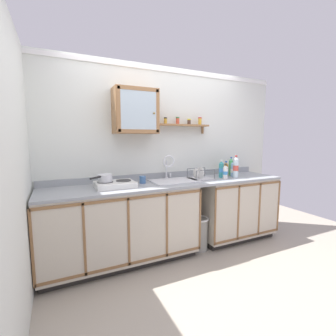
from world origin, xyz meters
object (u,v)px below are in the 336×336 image
(bottle_water_blue_1, at_px, (234,169))
(bottle_detergent_teal_2, at_px, (221,169))
(dish_rack, at_px, (200,177))
(hot_plate_stove, at_px, (115,184))
(mug, at_px, (143,180))
(bottle_soda_green_4, at_px, (231,167))
(trash_bin, at_px, (199,233))
(bottle_juice_amber_5, at_px, (226,169))
(bottle_opaque_white_0, at_px, (225,172))
(bottle_water_clear_3, at_px, (236,167))
(wall_cabinet, at_px, (135,111))
(sink, at_px, (174,182))
(saucepan, at_px, (105,178))

(bottle_water_blue_1, height_order, bottle_detergent_teal_2, bottle_detergent_teal_2)
(dish_rack, bearing_deg, hot_plate_stove, -178.22)
(dish_rack, relative_size, mug, 3.04)
(bottle_soda_green_4, distance_m, trash_bin, 1.10)
(bottle_water_blue_1, xyz_separation_m, bottle_juice_amber_5, (-0.08, 0.08, -0.01))
(hot_plate_stove, bearing_deg, bottle_opaque_white_0, -3.54)
(bottle_water_clear_3, distance_m, dish_rack, 0.53)
(hot_plate_stove, bearing_deg, bottle_juice_amber_5, 3.43)
(bottle_soda_green_4, xyz_separation_m, wall_cabinet, (-1.45, 0.08, 0.76))
(bottle_detergent_teal_2, xyz_separation_m, bottle_water_clear_3, (0.16, -0.11, 0.03))
(bottle_opaque_white_0, height_order, bottle_water_clear_3, bottle_water_clear_3)
(hot_plate_stove, distance_m, mug, 0.38)
(hot_plate_stove, bearing_deg, sink, 4.19)
(dish_rack, bearing_deg, sink, 177.01)
(bottle_detergent_teal_2, height_order, dish_rack, bottle_detergent_teal_2)
(bottle_water_blue_1, bearing_deg, bottle_soda_green_4, 71.01)
(bottle_opaque_white_0, xyz_separation_m, bottle_soda_green_4, (0.28, 0.21, 0.03))
(bottle_water_blue_1, relative_size, dish_rack, 0.77)
(bottle_water_clear_3, bearing_deg, bottle_water_blue_1, 62.06)
(bottle_opaque_white_0, relative_size, bottle_water_clear_3, 0.66)
(bottle_detergent_teal_2, relative_size, trash_bin, 0.58)
(bottle_juice_amber_5, height_order, dish_rack, bottle_juice_amber_5)
(bottle_water_clear_3, height_order, trash_bin, bottle_water_clear_3)
(wall_cabinet, bearing_deg, bottle_soda_green_4, -3.18)
(hot_plate_stove, relative_size, saucepan, 1.65)
(sink, relative_size, bottle_soda_green_4, 2.14)
(bottle_detergent_teal_2, height_order, bottle_soda_green_4, bottle_soda_green_4)
(sink, height_order, wall_cabinet, wall_cabinet)
(bottle_water_clear_3, height_order, bottle_soda_green_4, bottle_water_clear_3)
(sink, distance_m, bottle_water_blue_1, 0.97)
(bottle_opaque_white_0, bearing_deg, bottle_water_blue_1, 25.44)
(bottle_water_blue_1, relative_size, bottle_water_clear_3, 0.77)
(bottle_juice_amber_5, relative_size, dish_rack, 0.70)
(bottle_opaque_white_0, height_order, mug, bottle_opaque_white_0)
(wall_cabinet, bearing_deg, hot_plate_stove, -147.97)
(saucepan, xyz_separation_m, bottle_water_blue_1, (1.84, 0.00, -0.01))
(saucepan, height_order, dish_rack, dish_rack)
(bottle_opaque_white_0, relative_size, dish_rack, 0.67)
(sink, bearing_deg, bottle_detergent_teal_2, -2.84)
(hot_plate_stove, xyz_separation_m, bottle_soda_green_4, (1.77, 0.12, 0.09))
(bottle_soda_green_4, relative_size, mug, 2.67)
(mug, bearing_deg, hot_plate_stove, -165.39)
(trash_bin, bearing_deg, sink, 149.76)
(bottle_water_blue_1, bearing_deg, wall_cabinet, 172.89)
(bottle_water_blue_1, bearing_deg, hot_plate_stove, -179.21)
(bottle_water_clear_3, bearing_deg, bottle_juice_amber_5, 95.55)
(bottle_soda_green_4, relative_size, bottle_juice_amber_5, 1.25)
(bottle_soda_green_4, height_order, trash_bin, bottle_soda_green_4)
(bottle_soda_green_4, bearing_deg, trash_bin, -161.48)
(trash_bin, bearing_deg, hot_plate_stove, 173.88)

